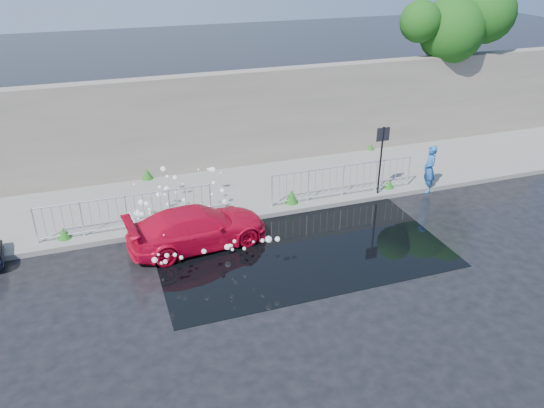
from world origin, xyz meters
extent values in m
plane|color=black|center=(0.00, 0.00, 0.00)|extent=(90.00, 90.00, 0.00)
cube|color=slate|center=(0.00, 5.00, 0.07)|extent=(30.00, 4.00, 0.15)
cube|color=slate|center=(0.00, 3.00, 0.08)|extent=(30.00, 0.25, 0.16)
cube|color=#696358|center=(0.00, 7.20, 1.90)|extent=(30.00, 0.60, 3.50)
cube|color=black|center=(0.50, 1.00, 0.01)|extent=(8.00, 5.00, 0.01)
cylinder|color=black|center=(4.20, 3.10, 1.25)|extent=(0.06, 0.06, 2.50)
cube|color=black|center=(4.20, 3.10, 2.25)|extent=(0.45, 0.04, 0.45)
cylinder|color=#332114|center=(10.00, 8.20, 2.50)|extent=(0.36, 0.36, 5.00)
sphere|color=#17390D|center=(9.50, 7.40, 4.60)|extent=(2.62, 2.62, 2.62)
sphere|color=#17390D|center=(11.00, 7.40, 5.20)|extent=(2.42, 2.42, 2.42)
sphere|color=#17390D|center=(8.00, 7.40, 5.00)|extent=(1.62, 1.62, 1.62)
cylinder|color=silver|center=(-6.50, 3.35, 0.70)|extent=(0.05, 0.05, 1.10)
cylinder|color=silver|center=(-1.50, 3.35, 0.70)|extent=(0.05, 0.05, 1.10)
cylinder|color=silver|center=(-4.00, 3.35, 1.22)|extent=(5.00, 0.04, 0.04)
cylinder|color=silver|center=(-4.00, 3.35, 0.27)|extent=(5.00, 0.04, 0.04)
cylinder|color=silver|center=(0.50, 3.35, 0.70)|extent=(0.05, 0.05, 1.10)
cylinder|color=silver|center=(5.50, 3.35, 0.70)|extent=(0.05, 0.05, 1.10)
cylinder|color=silver|center=(3.00, 3.35, 1.22)|extent=(5.00, 0.04, 0.04)
cylinder|color=silver|center=(3.00, 3.35, 0.27)|extent=(5.00, 0.04, 0.04)
cone|color=#134412|center=(-5.80, 3.40, 0.32)|extent=(0.40, 0.40, 0.33)
cone|color=#134412|center=(-2.00, 3.40, 0.28)|extent=(0.36, 0.36, 0.27)
cone|color=#134412|center=(1.20, 3.40, 0.38)|extent=(0.44, 0.44, 0.46)
cone|color=#134412|center=(4.80, 3.40, 0.31)|extent=(0.38, 0.38, 0.31)
cone|color=#134412|center=(-3.00, 6.90, 0.33)|extent=(0.42, 0.42, 0.36)
cone|color=#134412|center=(6.00, 6.90, 0.28)|extent=(0.34, 0.34, 0.25)
sphere|color=white|center=(-1.02, 4.91, 1.02)|extent=(0.18, 0.18, 0.18)
sphere|color=white|center=(-3.01, 3.18, 0.40)|extent=(0.11, 0.11, 0.11)
sphere|color=white|center=(-3.53, 3.90, 0.69)|extent=(0.17, 0.17, 0.17)
sphere|color=white|center=(-3.94, 3.62, 0.51)|extent=(0.13, 0.13, 0.13)
sphere|color=white|center=(-0.80, 4.76, 0.94)|extent=(0.06, 0.06, 0.06)
sphere|color=white|center=(-2.40, 4.13, 0.75)|extent=(0.09, 0.09, 0.09)
sphere|color=white|center=(-3.33, 3.56, 0.47)|extent=(0.07, 0.07, 0.07)
sphere|color=white|center=(-3.59, 3.16, 0.34)|extent=(0.16, 0.16, 0.16)
sphere|color=white|center=(-1.17, 4.27, 0.84)|extent=(0.12, 0.12, 0.12)
sphere|color=white|center=(-2.95, 4.13, 0.76)|extent=(0.16, 0.16, 0.16)
sphere|color=white|center=(-2.75, 4.24, 0.68)|extent=(0.09, 0.09, 0.09)
sphere|color=white|center=(-1.97, 3.58, 0.49)|extent=(0.09, 0.09, 0.09)
sphere|color=white|center=(-1.10, 4.91, 1.03)|extent=(0.15, 0.15, 0.15)
sphere|color=white|center=(-2.61, 5.28, 1.12)|extent=(0.18, 0.18, 0.18)
sphere|color=white|center=(-3.70, 3.51, 0.56)|extent=(0.18, 0.18, 0.18)
sphere|color=white|center=(-3.71, 3.41, 0.60)|extent=(0.18, 0.18, 0.18)
sphere|color=white|center=(-3.38, 3.82, 0.66)|extent=(0.14, 0.14, 0.14)
sphere|color=white|center=(-1.31, 3.97, 0.59)|extent=(0.09, 0.09, 0.09)
sphere|color=white|center=(-3.42, 3.24, 0.29)|extent=(0.08, 0.08, 0.08)
sphere|color=white|center=(-3.84, 3.47, 0.32)|extent=(0.12, 0.12, 0.12)
sphere|color=white|center=(-1.02, 2.81, 0.22)|extent=(0.08, 0.08, 0.08)
sphere|color=white|center=(-3.33, 3.63, 0.55)|extent=(0.09, 0.09, 0.09)
sphere|color=white|center=(-2.67, 4.35, 0.82)|extent=(0.17, 0.17, 0.17)
sphere|color=white|center=(-3.51, 3.00, 0.34)|extent=(0.14, 0.14, 0.14)
sphere|color=white|center=(-2.42, 3.34, 0.59)|extent=(0.13, 0.13, 0.13)
sphere|color=white|center=(-3.45, 2.74, 0.21)|extent=(0.10, 0.10, 0.10)
sphere|color=white|center=(-1.01, 3.50, 0.50)|extent=(0.14, 0.14, 0.14)
sphere|color=white|center=(-0.97, 3.04, 0.13)|extent=(0.07, 0.07, 0.07)
sphere|color=white|center=(-2.55, 4.88, 1.00)|extent=(0.11, 0.11, 0.11)
sphere|color=white|center=(-3.73, 3.08, 0.12)|extent=(0.15, 0.15, 0.15)
sphere|color=white|center=(-1.27, 3.00, 0.30)|extent=(0.10, 0.10, 0.10)
sphere|color=white|center=(-1.46, 5.21, 0.96)|extent=(0.06, 0.06, 0.06)
sphere|color=white|center=(-2.30, 4.92, 0.91)|extent=(0.14, 0.14, 0.14)
sphere|color=white|center=(-2.27, 3.40, 0.52)|extent=(0.16, 0.16, 0.16)
sphere|color=white|center=(-2.12, 4.52, 0.83)|extent=(0.06, 0.06, 0.06)
sphere|color=white|center=(-3.62, 4.78, 0.93)|extent=(0.06, 0.06, 0.06)
sphere|color=white|center=(-1.47, 3.16, 0.37)|extent=(0.15, 0.15, 0.15)
sphere|color=white|center=(-3.70, 3.19, 0.50)|extent=(0.08, 0.08, 0.08)
sphere|color=white|center=(-2.77, 3.60, 0.65)|extent=(0.12, 0.12, 0.12)
sphere|color=white|center=(-1.19, 4.95, 1.05)|extent=(0.08, 0.08, 0.08)
sphere|color=white|center=(-3.58, 3.32, 0.59)|extent=(0.12, 0.12, 0.12)
sphere|color=white|center=(-3.87, 3.38, 0.47)|extent=(0.08, 0.08, 0.08)
sphere|color=white|center=(-0.97, 3.95, 0.67)|extent=(0.14, 0.14, 0.14)
sphere|color=white|center=(-1.54, 3.38, 0.42)|extent=(0.16, 0.16, 0.16)
sphere|color=white|center=(-2.25, 3.74, 0.62)|extent=(0.15, 0.15, 0.15)
sphere|color=white|center=(-2.87, 4.38, 0.90)|extent=(0.10, 0.10, 0.10)
sphere|color=white|center=(-3.46, 3.09, 0.20)|extent=(0.16, 0.16, 0.16)
sphere|color=white|center=(-3.21, 3.34, 0.41)|extent=(0.13, 0.13, 0.13)
sphere|color=white|center=(-1.55, 3.46, 0.36)|extent=(0.16, 0.16, 0.16)
sphere|color=white|center=(-1.56, 1.15, 0.29)|extent=(0.16, 0.16, 0.16)
sphere|color=white|center=(-1.70, -0.01, 0.91)|extent=(0.08, 0.08, 0.08)
sphere|color=white|center=(-2.92, 0.47, 0.64)|extent=(0.10, 0.10, 0.10)
sphere|color=white|center=(-1.54, 0.77, 0.55)|extent=(0.08, 0.08, 0.08)
sphere|color=white|center=(-1.44, 0.76, 0.67)|extent=(0.10, 0.10, 0.10)
sphere|color=white|center=(-3.06, 0.62, 0.67)|extent=(0.10, 0.10, 0.10)
sphere|color=white|center=(-3.37, 0.05, 0.87)|extent=(0.11, 0.11, 0.11)
sphere|color=white|center=(-3.62, -0.03, 1.02)|extent=(0.14, 0.14, 0.14)
sphere|color=white|center=(-1.21, 0.66, 0.45)|extent=(0.09, 0.09, 0.09)
sphere|color=white|center=(-2.34, 0.42, 0.74)|extent=(0.13, 0.13, 0.13)
sphere|color=white|center=(-3.30, 0.26, 0.91)|extent=(0.12, 0.12, 0.12)
sphere|color=white|center=(-1.71, 0.24, 0.88)|extent=(0.06, 0.06, 0.06)
sphere|color=white|center=(-0.84, 0.21, 0.88)|extent=(0.11, 0.11, 0.11)
sphere|color=white|center=(-1.02, 0.42, 0.76)|extent=(0.06, 0.06, 0.06)
sphere|color=white|center=(-0.77, -0.09, 1.07)|extent=(0.17, 0.17, 0.17)
sphere|color=white|center=(-1.68, 0.35, 0.82)|extent=(0.09, 0.09, 0.09)
sphere|color=white|center=(-3.39, 0.96, 0.27)|extent=(0.08, 0.08, 0.08)
sphere|color=white|center=(-0.53, -0.06, 1.02)|extent=(0.14, 0.14, 0.14)
sphere|color=white|center=(-3.48, 0.49, 0.83)|extent=(0.07, 0.07, 0.07)
imported|color=red|center=(-2.18, 2.00, 0.57)|extent=(4.11, 2.04, 1.15)
imported|color=#215AA7|center=(6.09, 3.00, 0.83)|extent=(0.54, 0.69, 1.66)
camera|label=1|loc=(-4.47, -11.03, 7.86)|focal=35.00mm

